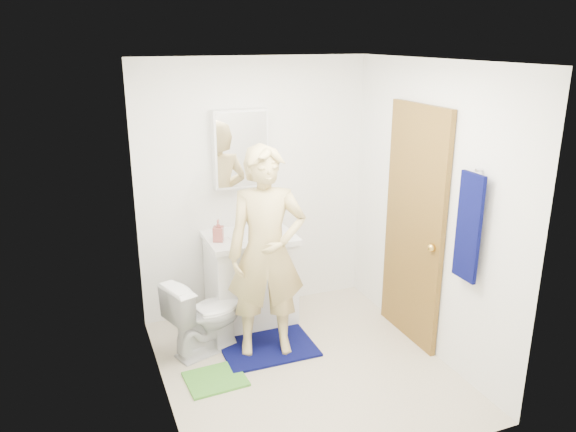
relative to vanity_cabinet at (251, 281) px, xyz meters
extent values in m
cube|color=beige|center=(0.15, -0.91, -0.41)|extent=(2.20, 2.40, 0.02)
cube|color=white|center=(0.15, -0.91, 2.01)|extent=(2.20, 2.40, 0.02)
cube|color=white|center=(0.15, 0.30, 0.80)|extent=(2.20, 0.02, 2.40)
cube|color=white|center=(0.15, -2.12, 0.80)|extent=(2.20, 0.02, 2.40)
cube|color=white|center=(-0.96, -0.91, 0.80)|extent=(0.02, 2.40, 2.40)
cube|color=white|center=(1.26, -0.91, 0.80)|extent=(0.02, 2.40, 2.40)
cube|color=white|center=(0.00, 0.00, 0.00)|extent=(0.75, 0.55, 0.80)
cube|color=white|center=(0.00, 0.00, 0.43)|extent=(0.79, 0.59, 0.05)
cylinder|color=white|center=(0.00, 0.00, 0.44)|extent=(0.40, 0.40, 0.03)
cylinder|color=silver|center=(0.00, 0.18, 0.51)|extent=(0.03, 0.03, 0.12)
cube|color=white|center=(0.00, 0.22, 1.20)|extent=(0.50, 0.12, 0.70)
cube|color=white|center=(0.00, 0.16, 1.20)|extent=(0.46, 0.01, 0.66)
cube|color=olive|center=(1.22, -0.76, 0.62)|extent=(0.05, 0.80, 2.05)
sphere|color=gold|center=(1.18, -1.08, 0.55)|extent=(0.07, 0.07, 0.07)
cube|color=#070B48|center=(1.18, -1.48, 0.85)|extent=(0.03, 0.24, 0.80)
cylinder|color=silver|center=(1.22, -1.48, 1.27)|extent=(0.06, 0.02, 0.02)
imported|color=white|center=(-0.52, -0.37, -0.07)|extent=(0.74, 0.57, 0.67)
cube|color=#070B48|center=(-0.03, -0.55, -0.39)|extent=(0.79, 0.56, 0.02)
cube|color=#52A737|center=(-0.57, -0.83, -0.39)|extent=(0.47, 0.40, 0.02)
imported|color=#AB5650|center=(-0.30, -0.04, 0.55)|extent=(0.12, 0.12, 0.19)
imported|color=#573F8C|center=(0.28, 0.10, 0.50)|extent=(0.13, 0.13, 0.10)
imported|color=tan|center=(-0.04, -0.57, 0.50)|extent=(0.72, 0.56, 1.75)
camera|label=1|loc=(-1.43, -4.55, 2.16)|focal=35.00mm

